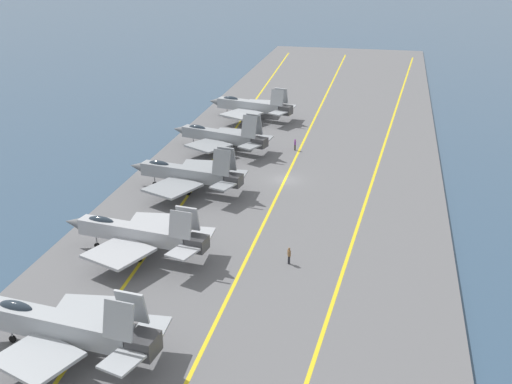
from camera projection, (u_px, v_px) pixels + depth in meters
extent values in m
plane|color=#334C66|center=(285.00, 182.00, 86.51)|extent=(2000.00, 2000.00, 0.00)
cube|color=slate|center=(285.00, 181.00, 86.43)|extent=(217.02, 41.54, 0.40)
cube|color=yellow|center=(371.00, 186.00, 84.13)|extent=(194.91, 13.36, 0.01)
cube|color=yellow|center=(285.00, 180.00, 86.36)|extent=(195.32, 0.36, 0.01)
cube|color=yellow|center=(204.00, 173.00, 88.58)|extent=(195.15, 8.88, 0.01)
cube|color=#9EA3A8|center=(58.00, 326.00, 49.64)|extent=(3.39, 12.67, 1.87)
cube|color=#38383A|center=(144.00, 344.00, 47.38)|extent=(2.39, 2.28, 1.59)
ellipsoid|color=#232D38|center=(16.00, 307.00, 50.47)|extent=(1.40, 3.15, 1.03)
cube|color=#9EA3A8|center=(37.00, 358.00, 46.86)|extent=(6.33, 6.74, 0.28)
cube|color=#9EA3A8|center=(87.00, 311.00, 52.62)|extent=(5.32, 5.95, 0.28)
cube|color=#9EA3A8|center=(118.00, 321.00, 46.03)|extent=(1.18, 2.46, 2.87)
cube|color=#9EA3A8|center=(132.00, 307.00, 47.75)|extent=(1.18, 2.46, 2.87)
cube|color=#9EA3A8|center=(122.00, 362.00, 45.48)|extent=(3.37, 3.09, 0.20)
cube|color=#9EA3A8|center=(153.00, 326.00, 49.58)|extent=(2.92, 2.51, 0.20)
cylinder|color=#B2B2B7|center=(12.00, 333.00, 51.72)|extent=(0.16, 0.16, 1.65)
cylinder|color=black|center=(13.00, 339.00, 51.92)|extent=(0.29, 0.62, 0.60)
cylinder|color=#B2B2B7|center=(65.00, 358.00, 48.77)|extent=(0.16, 0.16, 1.65)
cylinder|color=black|center=(66.00, 363.00, 48.96)|extent=(0.29, 0.62, 0.60)
cylinder|color=#B2B2B7|center=(84.00, 339.00, 51.07)|extent=(0.16, 0.16, 1.65)
cylinder|color=black|center=(85.00, 344.00, 51.26)|extent=(0.29, 0.62, 0.60)
cube|color=#A8AAAF|center=(133.00, 233.00, 65.18)|extent=(3.26, 12.17, 1.63)
cone|color=#5B5E60|center=(74.00, 223.00, 67.40)|extent=(1.85, 2.47, 1.55)
cube|color=#38383A|center=(197.00, 243.00, 62.91)|extent=(2.12, 2.19, 1.39)
ellipsoid|color=#232D38|center=(101.00, 221.00, 66.05)|extent=(1.29, 3.03, 0.90)
cube|color=#A8AAAF|center=(119.00, 253.00, 62.21)|extent=(6.91, 6.83, 0.28)
cube|color=#A8AAAF|center=(153.00, 224.00, 68.29)|extent=(5.88, 5.76, 0.28)
cube|color=#A8AAAF|center=(180.00, 225.00, 61.77)|extent=(1.15, 2.38, 2.65)
cube|color=#A8AAAF|center=(188.00, 218.00, 63.26)|extent=(1.15, 2.38, 2.65)
cube|color=#A8AAAF|center=(183.00, 252.00, 61.13)|extent=(3.37, 3.03, 0.20)
cube|color=#A8AAAF|center=(202.00, 233.00, 64.99)|extent=(2.88, 2.38, 0.20)
cylinder|color=#B2B2B7|center=(97.00, 241.00, 67.23)|extent=(0.16, 0.16, 1.73)
cylinder|color=black|center=(97.00, 246.00, 67.45)|extent=(0.30, 0.62, 0.60)
cylinder|color=#B2B2B7|center=(139.00, 254.00, 64.43)|extent=(0.16, 0.16, 1.73)
cylinder|color=black|center=(139.00, 259.00, 64.64)|extent=(0.30, 0.62, 0.60)
cylinder|color=#B2B2B7|center=(150.00, 244.00, 66.42)|extent=(0.16, 0.16, 1.73)
cylinder|color=black|center=(150.00, 249.00, 66.63)|extent=(0.30, 0.62, 0.60)
cube|color=gray|center=(184.00, 173.00, 81.73)|extent=(3.56, 11.84, 1.65)
cone|color=#5B5E60|center=(138.00, 166.00, 84.06)|extent=(1.91, 2.45, 1.56)
cube|color=#38383A|center=(234.00, 180.00, 79.35)|extent=(2.18, 2.19, 1.40)
ellipsoid|color=#232D38|center=(159.00, 164.00, 82.66)|extent=(1.36, 2.96, 0.91)
cube|color=gray|center=(173.00, 188.00, 78.55)|extent=(7.43, 7.00, 0.28)
cube|color=gray|center=(200.00, 168.00, 85.05)|extent=(6.27, 5.52, 0.28)
cube|color=gray|center=(221.00, 163.00, 78.13)|extent=(1.32, 2.35, 3.16)
cube|color=gray|center=(227.00, 158.00, 79.61)|extent=(1.32, 2.35, 3.16)
cube|color=gray|center=(223.00, 186.00, 77.59)|extent=(3.38, 3.03, 0.20)
cube|color=gray|center=(237.00, 174.00, 81.42)|extent=(2.82, 2.24, 0.20)
cylinder|color=#B2B2B7|center=(155.00, 180.00, 83.83)|extent=(0.16, 0.16, 1.59)
cylinder|color=black|center=(155.00, 184.00, 84.02)|extent=(0.32, 0.63, 0.60)
cylinder|color=#B2B2B7|center=(188.00, 189.00, 80.94)|extent=(0.16, 0.16, 1.59)
cylinder|color=black|center=(189.00, 193.00, 81.12)|extent=(0.32, 0.63, 0.60)
cylinder|color=#B2B2B7|center=(197.00, 183.00, 82.92)|extent=(0.16, 0.16, 1.59)
cylinder|color=black|center=(197.00, 187.00, 83.11)|extent=(0.32, 0.63, 0.60)
cube|color=gray|center=(218.00, 136.00, 97.39)|extent=(4.90, 12.09, 1.61)
cone|color=#5B5E60|center=(180.00, 130.00, 100.47)|extent=(2.11, 2.63, 1.53)
cube|color=#38383A|center=(260.00, 143.00, 94.23)|extent=(2.32, 2.40, 1.37)
ellipsoid|color=#232D38|center=(197.00, 128.00, 98.72)|extent=(1.67, 3.08, 0.89)
cube|color=gray|center=(209.00, 145.00, 94.67)|extent=(7.03, 7.09, 0.28)
cube|color=gray|center=(231.00, 134.00, 100.14)|extent=(5.28, 5.42, 0.28)
cube|color=gray|center=(249.00, 127.00, 93.20)|extent=(1.58, 2.48, 3.23)
cube|color=gray|center=(255.00, 124.00, 94.58)|extent=(1.58, 2.48, 3.23)
cube|color=gray|center=(250.00, 146.00, 92.64)|extent=(3.52, 3.29, 0.20)
cube|color=gray|center=(264.00, 138.00, 96.25)|extent=(3.03, 2.58, 0.20)
cylinder|color=#B2B2B7|center=(193.00, 141.00, 99.93)|extent=(0.16, 0.16, 1.44)
cylinder|color=black|center=(194.00, 144.00, 100.09)|extent=(0.38, 0.64, 0.60)
cylinder|color=#B2B2B7|center=(221.00, 149.00, 96.50)|extent=(0.16, 0.16, 1.44)
cylinder|color=black|center=(221.00, 151.00, 96.66)|extent=(0.38, 0.64, 0.60)
cylinder|color=#B2B2B7|center=(229.00, 145.00, 98.34)|extent=(0.16, 0.16, 1.44)
cylinder|color=black|center=(229.00, 147.00, 98.50)|extent=(0.38, 0.64, 0.60)
cube|color=#9EA3A8|center=(249.00, 106.00, 113.91)|extent=(4.54, 12.06, 1.75)
cone|color=#5B5E60|center=(215.00, 101.00, 116.72)|extent=(2.15, 2.60, 1.67)
cube|color=#38383A|center=(286.00, 110.00, 111.03)|extent=(2.42, 2.36, 1.49)
ellipsoid|color=#232D38|center=(231.00, 99.00, 115.07)|extent=(1.63, 3.06, 0.96)
cube|color=#9EA3A8|center=(241.00, 114.00, 110.78)|extent=(7.59, 7.31, 0.28)
cube|color=#9EA3A8|center=(260.00, 104.00, 117.13)|extent=(5.89, 5.22, 0.28)
cube|color=#9EA3A8|center=(277.00, 98.00, 109.95)|extent=(1.37, 2.41, 2.70)
cube|color=#9EA3A8|center=(281.00, 95.00, 111.48)|extent=(1.37, 2.41, 2.70)
cube|color=#9EA3A8|center=(278.00, 113.00, 109.33)|extent=(3.47, 3.20, 0.20)
cube|color=#9EA3A8|center=(288.00, 107.00, 113.13)|extent=(2.94, 2.44, 0.20)
cylinder|color=#B2B2B7|center=(227.00, 112.00, 116.31)|extent=(0.16, 0.16, 1.50)
cylinder|color=black|center=(227.00, 114.00, 116.48)|extent=(0.36, 0.63, 0.60)
cylinder|color=#B2B2B7|center=(252.00, 117.00, 113.00)|extent=(0.16, 0.16, 1.50)
cylinder|color=black|center=(252.00, 119.00, 113.17)|extent=(0.36, 0.63, 0.60)
cylinder|color=#B2B2B7|center=(258.00, 114.00, 115.05)|extent=(0.16, 0.16, 1.50)
cylinder|color=black|center=(258.00, 116.00, 115.22)|extent=(0.36, 0.63, 0.60)
cylinder|color=#383328|center=(295.00, 147.00, 97.87)|extent=(0.24, 0.24, 0.89)
cube|color=purple|center=(295.00, 143.00, 97.60)|extent=(0.42, 0.32, 0.57)
sphere|color=#9E7051|center=(295.00, 140.00, 97.44)|extent=(0.22, 0.22, 0.22)
sphere|color=purple|center=(295.00, 140.00, 97.42)|extent=(0.24, 0.24, 0.24)
cylinder|color=#232328|center=(289.00, 260.00, 64.19)|extent=(0.24, 0.24, 0.89)
cube|color=brown|center=(289.00, 253.00, 63.91)|extent=(0.45, 0.39, 0.60)
sphere|color=#9E7051|center=(289.00, 249.00, 63.75)|extent=(0.22, 0.22, 0.22)
sphere|color=brown|center=(289.00, 249.00, 63.73)|extent=(0.24, 0.24, 0.24)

